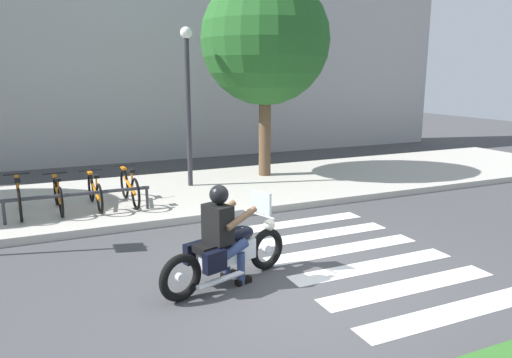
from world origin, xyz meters
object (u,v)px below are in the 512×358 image
bicycle_2 (95,191)px  bicycle_3 (130,187)px  motorcycle (228,252)px  bike_rack (79,196)px  street_lamp (188,93)px  rider (223,228)px  bicycle_1 (58,195)px  tree_near_rack (265,41)px  bicycle_0 (19,198)px

bicycle_2 → bicycle_3: size_ratio=0.99×
motorcycle → bike_rack: size_ratio=0.77×
street_lamp → bike_rack: bearing=-148.2°
rider → street_lamp: (1.18, 5.51, 1.61)m
bicycle_1 → bicycle_3: 1.42m
tree_near_rack → bike_rack: bearing=-157.1°
tree_near_rack → bicycle_0: bearing=-165.6°
rider → bike_rack: (-1.57, 3.80, -0.27)m
bicycle_0 → street_lamp: (3.82, 1.15, 1.92)m
bicycle_0 → bicycle_2: bicycle_0 is taller
street_lamp → bicycle_2: bearing=-154.3°
bicycle_1 → tree_near_rack: (5.35, 1.55, 3.25)m
motorcycle → rider: bearing=-164.2°
motorcycle → tree_near_rack: tree_near_rack is taller
motorcycle → bicycle_1: size_ratio=1.30×
motorcycle → tree_near_rack: bearing=60.4°
bike_rack → bicycle_1: bearing=122.7°
motorcycle → rider: rider is taller
rider → bicycle_0: 5.10m
rider → bike_rack: 4.12m
bicycle_2 → bike_rack: (-0.36, -0.55, 0.06)m
bicycle_2 → street_lamp: bearing=25.7°
bicycle_3 → tree_near_rack: tree_near_rack is taller
bicycle_2 → street_lamp: street_lamp is taller
rider → bicycle_3: (-0.51, 4.35, -0.31)m
rider → bicycle_0: size_ratio=0.87×
motorcycle → bicycle_3: motorcycle is taller
bicycle_1 → bicycle_2: size_ratio=0.96×
bicycle_1 → street_lamp: bearing=20.4°
motorcycle → bike_rack: 4.12m
bicycle_0 → street_lamp: size_ratio=0.42×
motorcycle → street_lamp: bearing=78.6°
motorcycle → bicycle_1: 4.77m
bicycle_0 → rider: bearing=-58.8°
bicycle_2 → bike_rack: 0.66m
bicycle_0 → bicycle_1: 0.71m
bicycle_3 → bike_rack: 1.20m
bicycle_0 → tree_near_rack: size_ratio=0.30×
rider → street_lamp: street_lamp is taller
bicycle_2 → bicycle_3: 0.71m
tree_near_rack → street_lamp: bearing=-169.9°
motorcycle → bicycle_2: bearing=106.6°
tree_near_rack → rider: bearing=-120.1°
motorcycle → bicycle_0: 5.11m
bicycle_3 → motorcycle: bearing=-82.4°
bicycle_0 → tree_near_rack: tree_near_rack is taller
motorcycle → bicycle_1: motorcycle is taller
street_lamp → tree_near_rack: 2.63m
rider → bicycle_2: bearing=105.6°
motorcycle → bicycle_2: 4.52m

